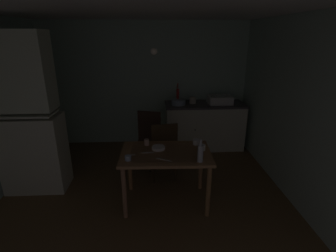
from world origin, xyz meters
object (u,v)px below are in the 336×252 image
dining_table (166,159)px  glass_bottle (200,153)px  sink_basin (220,99)px  chair_far_side (163,149)px  hand_pump (178,95)px  mixing_bowl_counter (179,102)px  hutch_cabinet (29,121)px  serving_bowl_wide (158,148)px  mug_tall (147,142)px  chair_by_counter (151,136)px

dining_table → glass_bottle: 0.52m
dining_table → sink_basin: bearing=57.9°
chair_far_side → hand_pump: bearing=75.2°
glass_bottle → hand_pump: bearing=92.1°
mixing_bowl_counter → dining_table: (-0.32, -1.72, -0.30)m
hutch_cabinet → serving_bowl_wide: size_ratio=12.89×
hutch_cabinet → serving_bowl_wide: 1.80m
sink_basin → mixing_bowl_counter: sink_basin is taller
dining_table → mug_tall: size_ratio=13.90×
mug_tall → serving_bowl_wide: bearing=-42.5°
hutch_cabinet → glass_bottle: (2.22, -0.73, -0.19)m
mixing_bowl_counter → chair_far_side: (-0.33, -1.13, -0.44)m
hutch_cabinet → chair_far_side: 1.90m
glass_bottle → chair_by_counter: bearing=112.6°
chair_by_counter → serving_bowl_wide: (0.10, -1.02, 0.24)m
dining_table → chair_far_side: chair_far_side is taller
chair_far_side → chair_by_counter: bearing=108.7°
chair_by_counter → serving_bowl_wide: bearing=-84.3°
serving_bowl_wide → dining_table: bearing=-47.4°
sink_basin → hand_pump: bearing=176.8°
dining_table → mug_tall: mug_tall is taller
chair_far_side → serving_bowl_wide: 0.56m
mixing_bowl_counter → hand_pump: bearing=95.1°
dining_table → mug_tall: (-0.25, 0.24, 0.14)m
hand_pump → mug_tall: hand_pump is taller
hand_pump → glass_bottle: bearing=-87.9°
serving_bowl_wide → mug_tall: mug_tall is taller
mixing_bowl_counter → mug_tall: 1.59m
chair_far_side → chair_by_counter: size_ratio=0.96×
hutch_cabinet → mug_tall: hutch_cabinet is taller
dining_table → chair_by_counter: (-0.19, 1.12, -0.12)m
mug_tall → glass_bottle: (0.63, -0.51, 0.07)m
mug_tall → dining_table: bearing=-44.4°
hand_pump → dining_table: size_ratio=0.34×
dining_table → serving_bowl_wide: bearing=132.6°
sink_basin → glass_bottle: size_ratio=1.61×
hand_pump → serving_bowl_wide: (-0.40, -1.72, -0.31)m
sink_basin → mug_tall: size_ratio=5.34×
chair_by_counter → glass_bottle: glass_bottle is taller
chair_far_side → chair_by_counter: chair_by_counter is taller
serving_bowl_wide → glass_bottle: glass_bottle is taller
dining_table → glass_bottle: glass_bottle is taller
chair_far_side → glass_bottle: 1.01m
hutch_cabinet → sink_basin: hutch_cabinet is taller
sink_basin → mug_tall: 2.06m
chair_by_counter → sink_basin: bearing=26.4°
chair_far_side → mug_tall: size_ratio=11.30×
sink_basin → dining_table: bearing=-122.1°
hand_pump → mixing_bowl_counter: bearing=-84.9°
hutch_cabinet → mug_tall: size_ratio=26.49×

